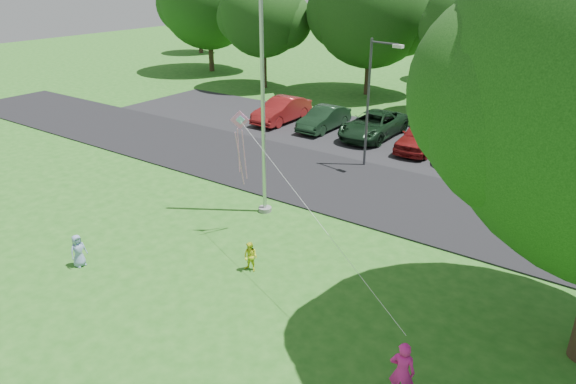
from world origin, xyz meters
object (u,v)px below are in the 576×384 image
Objects in this scene: woman at (402,372)px; kite at (243,137)px; street_lamp at (373,93)px; child_yellow at (251,257)px; child_blue at (78,251)px; trash_can at (487,171)px; flagpole at (263,104)px.

woman is 0.19× the size of kite.
street_lamp is 6.06× the size of child_yellow.
kite is (2.95, 4.56, 3.03)m from child_blue.
woman is 1.56× the size of child_yellow.
child_yellow is at bearing -108.09° from trash_can.
woman is at bearing -82.40° from child_blue.
kite is at bearing -118.47° from trash_can.
street_lamp is 3.90× the size of woman.
woman is at bearing -65.16° from kite.
street_lamp reaches higher than child_yellow.
street_lamp is 8.45m from kite.
child_blue is at bearing -154.06° from child_yellow.
street_lamp is at bearing 49.91° from kite.
trash_can is at bearing 23.89° from kite.
child_blue is at bearing -160.55° from kite.
flagpole is at bearing -126.89° from trash_can.
kite reaches higher than child_blue.
child_yellow is 0.90× the size of child_blue.
kite reaches higher than trash_can.
street_lamp reaches higher than child_blue.
flagpole is 1.72× the size of street_lamp.
child_blue is (-10.37, -0.70, -0.22)m from woman.
kite is at bearing -70.87° from flagpole.
kite reaches higher than child_yellow.
kite is (-7.42, 3.86, 2.82)m from woman.
child_yellow is (-5.85, 2.15, -0.27)m from woman.
street_lamp is 0.73× the size of kite.
woman is at bearing -49.77° from street_lamp.
child_yellow is at bearing -72.81° from street_lamp.
woman is (7.06, -12.31, -2.74)m from street_lamp.
flagpole is 10.67m from trash_can.
woman is at bearing -35.43° from flagpole.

